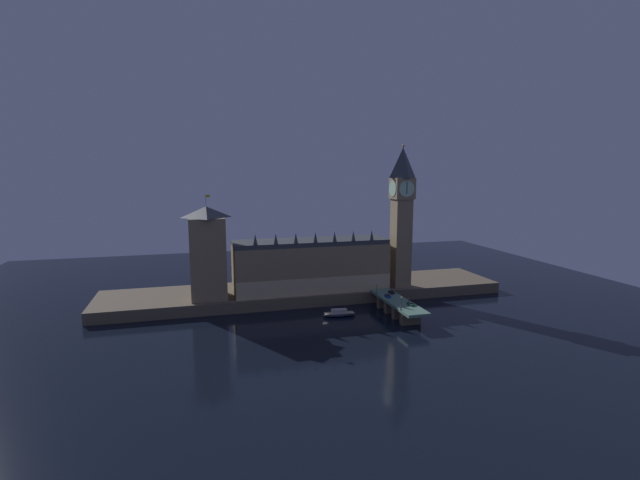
# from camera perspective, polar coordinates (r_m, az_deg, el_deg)

# --- Properties ---
(ground_plane) EXTENTS (400.00, 400.00, 0.00)m
(ground_plane) POSITION_cam_1_polar(r_m,az_deg,el_deg) (225.69, 0.63, -9.59)
(ground_plane) COLOR black
(embankment) EXTENTS (220.00, 42.00, 5.89)m
(embankment) POSITION_cam_1_polar(r_m,az_deg,el_deg) (260.99, -1.75, -6.38)
(embankment) COLOR brown
(embankment) RESTS_ON ground_plane
(parliament_hall) EXTENTS (82.75, 23.63, 33.03)m
(parliament_hall) POSITION_cam_1_polar(r_m,az_deg,el_deg) (250.90, -1.14, -3.09)
(parliament_hall) COLOR #8E7A56
(parliament_hall) RESTS_ON embankment
(clock_tower) EXTENTS (11.53, 11.64, 78.20)m
(clock_tower) POSITION_cam_1_polar(r_m,az_deg,el_deg) (258.12, 10.01, 3.35)
(clock_tower) COLOR #8E7A56
(clock_tower) RESTS_ON embankment
(victoria_tower) EXTENTS (17.89, 17.89, 52.73)m
(victoria_tower) POSITION_cam_1_polar(r_m,az_deg,el_deg) (239.91, -13.67, -1.50)
(victoria_tower) COLOR #8E7A56
(victoria_tower) RESTS_ON embankment
(bridge) EXTENTS (10.97, 46.00, 7.43)m
(bridge) POSITION_cam_1_polar(r_m,az_deg,el_deg) (231.78, 9.54, -7.96)
(bridge) COLOR slate
(bridge) RESTS_ON ground_plane
(car_northbound_lead) EXTENTS (2.04, 4.36, 1.47)m
(car_northbound_lead) POSITION_cam_1_polar(r_m,az_deg,el_deg) (235.83, 8.33, -6.81)
(car_northbound_lead) COLOR navy
(car_northbound_lead) RESTS_ON bridge
(car_southbound_lead) EXTENTS (2.02, 4.57, 1.42)m
(car_southbound_lead) POSITION_cam_1_polar(r_m,az_deg,el_deg) (224.17, 11.10, -7.72)
(car_southbound_lead) COLOR #235633
(car_southbound_lead) RESTS_ON bridge
(car_southbound_trail) EXTENTS (2.04, 4.63, 1.45)m
(car_southbound_trail) POSITION_cam_1_polar(r_m,az_deg,el_deg) (243.17, 8.79, -6.35)
(car_southbound_trail) COLOR black
(car_southbound_trail) RESTS_ON bridge
(pedestrian_near_rail) EXTENTS (0.38, 0.38, 1.65)m
(pedestrian_near_rail) POSITION_cam_1_polar(r_m,az_deg,el_deg) (217.47, 9.87, -8.14)
(pedestrian_near_rail) COLOR black
(pedestrian_near_rail) RESTS_ON bridge
(pedestrian_mid_walk) EXTENTS (0.38, 0.38, 1.71)m
(pedestrian_mid_walk) POSITION_cam_1_polar(r_m,az_deg,el_deg) (231.06, 10.88, -7.15)
(pedestrian_mid_walk) COLOR black
(pedestrian_mid_walk) RESTS_ON bridge
(street_lamp_near) EXTENTS (1.34, 0.60, 6.51)m
(street_lamp_near) POSITION_cam_1_polar(r_m,az_deg,el_deg) (215.00, 9.98, -7.45)
(street_lamp_near) COLOR #2D3333
(street_lamp_near) RESTS_ON bridge
(street_lamp_far) EXTENTS (1.34, 0.60, 5.94)m
(street_lamp_far) POSITION_cam_1_polar(r_m,az_deg,el_deg) (241.04, 6.97, -5.70)
(street_lamp_far) COLOR #2D3333
(street_lamp_far) RESTS_ON bridge
(boat_upstream) EXTENTS (16.82, 6.11, 3.60)m
(boat_upstream) POSITION_cam_1_polar(r_m,az_deg,el_deg) (228.07, 2.36, -9.05)
(boat_upstream) COLOR #1E2842
(boat_upstream) RESTS_ON ground_plane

